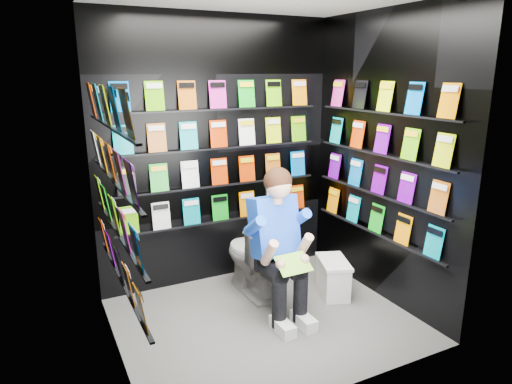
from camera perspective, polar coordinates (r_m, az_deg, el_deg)
name	(u,v)px	position (r m, az deg, el deg)	size (l,w,h in m)	color
floor	(265,320)	(4.07, 1.08, -15.74)	(2.40, 2.40, 0.00)	#5E5D5B
wall_back	(218,153)	(4.48, -4.80, 4.90)	(2.40, 0.04, 2.60)	black
wall_front	(343,205)	(2.77, 10.86, -1.59)	(2.40, 0.04, 2.60)	black
wall_left	(108,190)	(3.22, -18.06, 0.27)	(0.04, 2.00, 2.60)	black
wall_right	(383,160)	(4.27, 15.63, 3.90)	(0.04, 2.00, 2.60)	black
comics_back	(219,153)	(4.45, -4.65, 4.90)	(2.10, 0.06, 1.37)	#BB5B13
comics_left	(112,189)	(3.23, -17.55, 0.41)	(0.06, 1.70, 1.37)	#BB5B13
comics_right	(381,159)	(4.25, 15.33, 3.94)	(0.06, 1.70, 1.37)	#BB5B13
toilet	(253,256)	(4.38, -0.34, -8.05)	(0.42, 0.75, 0.73)	silver
longbox	(333,279)	(4.48, 9.60, -10.63)	(0.23, 0.42, 0.31)	white
longbox_lid	(334,262)	(4.41, 9.69, -8.60)	(0.25, 0.44, 0.03)	white
reader	(273,227)	(3.91, 2.12, -4.46)	(0.53, 0.78, 1.43)	#0640E9
held_comic	(294,264)	(3.70, 4.71, -8.93)	(0.28, 0.01, 0.20)	#36AA61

